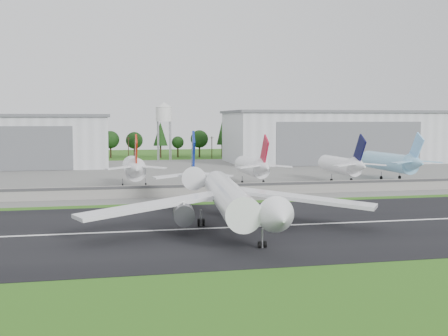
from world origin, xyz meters
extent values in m
plane|color=#2E5B15|center=(0.00, 0.00, 0.00)|extent=(600.00, 600.00, 0.00)
cube|color=black|center=(0.00, 10.00, 0.05)|extent=(320.00, 60.00, 0.10)
cube|color=white|center=(0.00, 10.00, 0.11)|extent=(220.00, 1.00, 0.02)
cube|color=slate|center=(0.00, 120.00, 0.05)|extent=(320.00, 150.00, 0.10)
cube|color=gray|center=(0.00, 55.00, 1.75)|extent=(240.00, 0.50, 3.50)
cube|color=#38383A|center=(0.00, 54.70, 3.00)|extent=(240.00, 0.12, 0.70)
cube|color=silver|center=(75.00, 165.00, 12.00)|extent=(100.00, 45.00, 24.00)
cube|color=#595B60|center=(75.00, 165.00, 24.60)|extent=(102.00, 47.00, 1.20)
cube|color=#595B60|center=(75.00, 142.35, 10.08)|extent=(70.00, 0.30, 19.68)
cylinder|color=#99999E|center=(-8.00, 182.00, 10.00)|extent=(0.50, 0.50, 20.00)
cylinder|color=#99999E|center=(-2.00, 188.00, 10.00)|extent=(0.50, 0.50, 20.00)
cylinder|color=silver|center=(-5.00, 185.00, 23.50)|extent=(8.00, 8.00, 7.00)
cone|color=silver|center=(-5.00, 185.00, 28.20)|extent=(8.40, 8.40, 2.40)
cylinder|color=white|center=(-10.89, 10.00, 6.20)|extent=(10.23, 44.36, 5.80)
cone|color=white|center=(-8.35, -14.87, 6.20)|extent=(6.38, 6.56, 5.80)
cone|color=white|center=(-13.57, 36.36, 7.40)|extent=(6.39, 9.51, 5.51)
cube|color=navy|center=(-13.52, 35.87, 12.70)|extent=(1.47, 9.54, 11.13)
cube|color=white|center=(4.24, 9.53, 5.40)|extent=(26.31, 20.14, 2.65)
cylinder|color=#333338|center=(-1.08, 7.48, 3.80)|extent=(4.34, 5.86, 3.80)
cube|color=white|center=(-8.55, 36.37, 7.80)|extent=(9.53, 6.56, 0.98)
cube|color=white|center=(-25.61, 6.49, 5.40)|extent=(27.99, 15.66, 2.65)
cylinder|color=#333338|center=(-19.98, 5.55, 3.80)|extent=(4.34, 5.86, 3.80)
cube|color=white|center=(-18.50, 35.36, 7.80)|extent=(9.47, 5.03, 0.98)
cube|color=#99999E|center=(-10.48, 6.02, 1.70)|extent=(12.99, 30.86, 3.20)
cylinder|color=black|center=(-15.67, 12.53, 0.85)|extent=(0.55, 1.53, 1.50)
cylinder|color=silver|center=(-25.26, 80.00, 6.03)|extent=(6.07, 24.00, 6.07)
cone|color=silver|center=(-25.26, 64.50, 7.03)|extent=(5.76, 7.00, 5.76)
cube|color=#A91F0D|center=(-25.26, 65.00, 11.83)|extent=(0.45, 8.59, 10.02)
cylinder|color=#99999E|center=(-28.76, 78.00, 1.50)|extent=(0.32, 0.32, 3.00)
cylinder|color=#99999E|center=(-21.76, 78.00, 1.50)|extent=(0.32, 0.32, 3.00)
cylinder|color=black|center=(-28.76, 78.00, 0.80)|extent=(0.40, 1.40, 1.40)
cylinder|color=white|center=(12.24, 80.00, 5.74)|extent=(5.47, 24.00, 5.47)
cone|color=white|center=(12.24, 64.50, 6.74)|extent=(5.20, 7.00, 5.20)
cube|color=#B30D29|center=(12.24, 65.00, 11.54)|extent=(0.45, 8.59, 10.02)
cylinder|color=#99999E|center=(8.74, 78.00, 1.50)|extent=(0.32, 0.32, 3.00)
cylinder|color=#99999E|center=(15.74, 78.00, 1.50)|extent=(0.32, 0.32, 3.00)
cylinder|color=black|center=(8.74, 78.00, 0.80)|extent=(0.40, 1.40, 1.40)
cylinder|color=white|center=(42.51, 80.00, 5.73)|extent=(5.46, 24.00, 5.46)
cone|color=white|center=(42.51, 64.50, 6.73)|extent=(5.19, 7.00, 5.19)
cube|color=black|center=(42.51, 65.00, 11.53)|extent=(0.45, 8.59, 10.02)
cylinder|color=#99999E|center=(39.01, 78.00, 1.50)|extent=(0.32, 0.32, 3.00)
cylinder|color=#99999E|center=(46.01, 78.00, 1.50)|extent=(0.32, 0.32, 3.00)
cylinder|color=black|center=(39.01, 78.00, 0.80)|extent=(0.40, 1.40, 1.40)
cylinder|color=#88C6EB|center=(62.90, 85.00, 6.13)|extent=(6.26, 30.00, 6.26)
cone|color=#88C6EB|center=(62.90, 66.50, 7.13)|extent=(5.95, 7.00, 5.95)
cube|color=#7CC2FF|center=(62.90, 67.00, 11.93)|extent=(0.45, 8.59, 10.02)
cylinder|color=#99999E|center=(59.40, 83.00, 1.50)|extent=(0.32, 0.32, 3.00)
cylinder|color=#99999E|center=(66.40, 83.00, 1.50)|extent=(0.32, 0.32, 3.00)
cylinder|color=black|center=(59.40, 83.00, 0.80)|extent=(0.40, 1.40, 1.40)
camera|label=1|loc=(-33.68, -94.18, 20.82)|focal=45.00mm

